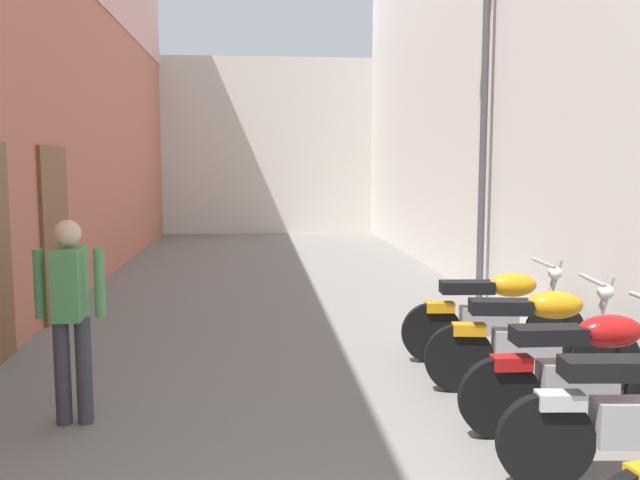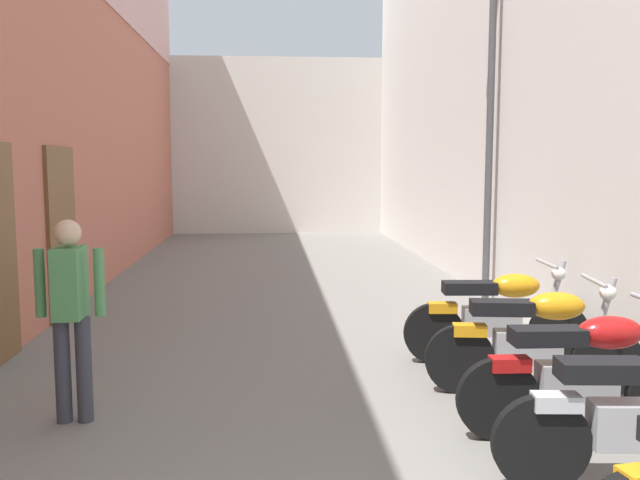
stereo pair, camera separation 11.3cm
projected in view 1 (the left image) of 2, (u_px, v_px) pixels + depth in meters
ground_plane at (287, 326)px, 8.31m from camera, size 34.08×34.08×0.00m
building_left at (55, 5)px, 9.47m from camera, size 0.45×18.08×8.32m
building_right at (489, 48)px, 10.16m from camera, size 0.45×18.08×7.41m
building_far_end at (267, 147)px, 19.93m from camera, size 8.90×2.00×4.92m
motorcycle_third at (586, 369)px, 4.92m from camera, size 1.85×0.58×1.04m
motorcycle_fourth at (533, 337)px, 5.84m from camera, size 1.84×0.58×1.04m
motorcycle_fifth at (495, 313)px, 6.77m from camera, size 1.85×0.58×1.04m
pedestrian_mid_alley at (71, 306)px, 5.10m from camera, size 0.52×0.34×1.57m
street_lamp at (479, 91)px, 9.32m from camera, size 0.79×0.18×5.14m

